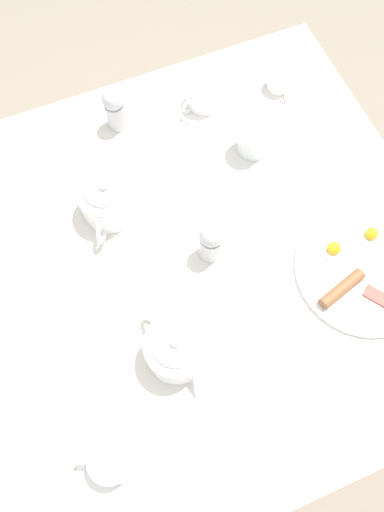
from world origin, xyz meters
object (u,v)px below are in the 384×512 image
object	(u,v)px
teapot_far	(107,200)
water_glass_tall	(255,134)
teapot_near	(176,349)
salt_grinder	(115,108)
fork_by_plate	(1,272)
breakfast_plate	(363,269)
spoon_for_tea	(208,481)
teacup_with_saucer_right	(113,461)
pepper_grinder	(211,243)
creamer_jug	(280,79)
knife_by_plate	(326,399)
teacup_with_saucer_left	(203,97)

from	to	relation	value
teapot_far	water_glass_tall	bearing A→B (deg)	-56.47
teapot_near	salt_grinder	distance (m)	0.60
fork_by_plate	breakfast_plate	bearing A→B (deg)	67.96
teapot_far	spoon_for_tea	bearing A→B (deg)	-152.44
teacup_with_saucer_right	pepper_grinder	size ratio (longest dim) A/B	1.22
spoon_for_tea	water_glass_tall	bearing A→B (deg)	148.78
teapot_near	water_glass_tall	bearing A→B (deg)	123.12
creamer_jug	salt_grinder	world-z (taller)	salt_grinder
salt_grinder	knife_by_plate	xyz separation A→B (m)	(0.80, 0.17, -0.06)
teacup_with_saucer_left	teacup_with_saucer_right	bearing A→B (deg)	-34.12
water_glass_tall	pepper_grinder	distance (m)	0.30
breakfast_plate	teacup_with_saucer_left	world-z (taller)	teacup_with_saucer_left
water_glass_tall	pepper_grinder	bearing A→B (deg)	-43.12
breakfast_plate	spoon_for_tea	size ratio (longest dim) A/B	2.19
creamer_jug	teapot_near	bearing A→B (deg)	-42.60
teacup_with_saucer_left	water_glass_tall	size ratio (longest dim) A/B	1.33
creamer_jug	fork_by_plate	distance (m)	0.83
creamer_jug	pepper_grinder	distance (m)	0.51
creamer_jug	knife_by_plate	world-z (taller)	creamer_jug
breakfast_plate	knife_by_plate	size ratio (longest dim) A/B	1.94
teacup_with_saucer_left	knife_by_plate	size ratio (longest dim) A/B	0.92
teacup_with_saucer_right	spoon_for_tea	world-z (taller)	teacup_with_saucer_right
creamer_jug	teacup_with_saucer_right	bearing A→B (deg)	-44.81
water_glass_tall	pepper_grinder	size ratio (longest dim) A/B	0.92
teacup_with_saucer_right	water_glass_tall	size ratio (longest dim) A/B	1.33
knife_by_plate	spoon_for_tea	xyz separation A→B (m)	(0.05, -0.28, 0.00)
spoon_for_tea	teacup_with_saucer_right	bearing A→B (deg)	-123.67
water_glass_tall	creamer_jug	distance (m)	0.21
fork_by_plate	salt_grinder	bearing A→B (deg)	126.90
teapot_near	teapot_far	world-z (taller)	same
teacup_with_saucer_right	creamer_jug	world-z (taller)	teacup_with_saucer_right
teapot_near	water_glass_tall	distance (m)	0.54
pepper_grinder	breakfast_plate	bearing A→B (deg)	60.96
spoon_for_tea	fork_by_plate	bearing A→B (deg)	-155.28
breakfast_plate	salt_grinder	xyz separation A→B (m)	(-0.58, -0.37, 0.05)
knife_by_plate	teacup_with_saucer_right	bearing A→B (deg)	-96.80
pepper_grinder	teacup_with_saucer_left	bearing A→B (deg)	159.44
teapot_near	fork_by_plate	bearing A→B (deg)	-152.16
breakfast_plate	water_glass_tall	distance (m)	0.40
teapot_near	spoon_for_tea	distance (m)	0.26
creamer_jug	knife_by_plate	xyz separation A→B (m)	(0.75, -0.26, -0.03)
knife_by_plate	creamer_jug	bearing A→B (deg)	160.77
teapot_near	salt_grinder	xyz separation A→B (m)	(-0.60, 0.08, 0.01)
breakfast_plate	fork_by_plate	distance (m)	0.81
teacup_with_saucer_right	creamer_jug	distance (m)	0.98
teapot_far	creamer_jug	distance (m)	0.55
teacup_with_saucer_right	knife_by_plate	distance (m)	0.44
salt_grinder	spoon_for_tea	size ratio (longest dim) A/B	0.85
teacup_with_saucer_left	knife_by_plate	world-z (taller)	teacup_with_saucer_left
teacup_with_saucer_right	fork_by_plate	xyz separation A→B (m)	(-0.47, -0.11, -0.03)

